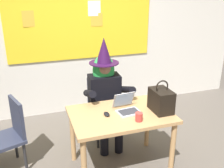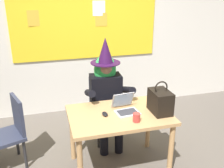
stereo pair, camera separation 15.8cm
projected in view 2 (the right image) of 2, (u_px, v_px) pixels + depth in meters
wall_back_bulletin at (86, 30)px, 4.32m from camera, size 6.02×1.98×2.82m
desk_main at (119, 121)px, 2.99m from camera, size 1.16×0.78×0.75m
chair_at_desk at (104, 105)px, 3.71m from camera, size 0.44×0.44×0.91m
person_costumed at (106, 89)px, 3.50m from camera, size 0.62×0.68×1.49m
laptop at (126, 108)px, 2.99m from camera, size 0.28×0.31×0.20m
computer_mouse at (105, 114)px, 2.90m from camera, size 0.06×0.11×0.03m
handbag at (160, 101)px, 2.94m from camera, size 0.20×0.30×0.38m
coffee_mug at (137, 118)px, 2.76m from camera, size 0.08×0.08×0.09m
chair_spare_by_window at (11, 129)px, 3.12m from camera, size 0.53×0.53×0.88m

